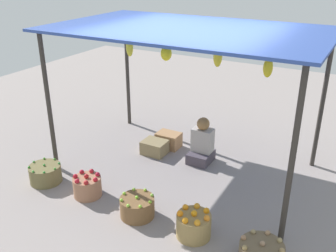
# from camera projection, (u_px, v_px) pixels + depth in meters

# --- Properties ---
(ground_plane) EXTENTS (14.00, 14.00, 0.00)m
(ground_plane) POSITION_uv_depth(u_px,v_px,m) (185.00, 166.00, 6.28)
(ground_plane) COLOR gray
(market_stall_structure) EXTENTS (3.94, 2.40, 2.24)m
(market_stall_structure) POSITION_uv_depth(u_px,v_px,m) (188.00, 38.00, 5.44)
(market_stall_structure) COLOR #38332D
(market_stall_structure) RESTS_ON ground
(vendor_person) EXTENTS (0.36, 0.44, 0.78)m
(vendor_person) POSITION_uv_depth(u_px,v_px,m) (202.00, 145.00, 6.33)
(vendor_person) COLOR #453D47
(vendor_person) RESTS_ON ground
(basket_green_chilies) EXTENTS (0.48, 0.48, 0.30)m
(basket_green_chilies) POSITION_uv_depth(u_px,v_px,m) (45.00, 174.00, 5.80)
(basket_green_chilies) COLOR brown
(basket_green_chilies) RESTS_ON ground
(basket_red_apples) EXTENTS (0.40, 0.40, 0.35)m
(basket_red_apples) POSITION_uv_depth(u_px,v_px,m) (87.00, 186.00, 5.45)
(basket_red_apples) COLOR #9C6B4E
(basket_red_apples) RESTS_ON ground
(basket_limes) EXTENTS (0.46, 0.46, 0.31)m
(basket_limes) POSITION_uv_depth(u_px,v_px,m) (137.00, 207.00, 5.03)
(basket_limes) COLOR brown
(basket_limes) RESTS_ON ground
(basket_oranges) EXTENTS (0.43, 0.43, 0.37)m
(basket_oranges) POSITION_uv_depth(u_px,v_px,m) (194.00, 225.00, 4.65)
(basket_oranges) COLOR olive
(basket_oranges) RESTS_ON ground
(wooden_crate_near_vendor) EXTENTS (0.41, 0.35, 0.24)m
(wooden_crate_near_vendor) POSITION_uv_depth(u_px,v_px,m) (155.00, 147.00, 6.65)
(wooden_crate_near_vendor) COLOR olive
(wooden_crate_near_vendor) RESTS_ON ground
(wooden_crate_stacked_rear) EXTENTS (0.42, 0.30, 0.27)m
(wooden_crate_stacked_rear) POSITION_uv_depth(u_px,v_px,m) (169.00, 140.00, 6.88)
(wooden_crate_stacked_rear) COLOR #AA7A4F
(wooden_crate_stacked_rear) RESTS_ON ground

